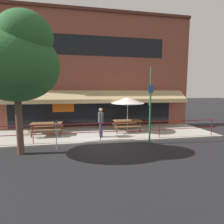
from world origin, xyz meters
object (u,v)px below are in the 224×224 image
Objects in this scene: picnic_table_left at (47,126)px; street_sign_pole at (150,105)px; patio_umbrella_centre at (128,100)px; pedestrian_walking at (101,121)px; parking_meter_near at (56,126)px; street_tree_curbside at (17,60)px; picnic_table_centre at (127,123)px.

street_sign_pole is (5.62, -2.46, 1.37)m from picnic_table_left.
patio_umbrella_centre is at bearing 101.56° from street_sign_pole.
pedestrian_walking is (3.20, -1.00, 0.35)m from picnic_table_left.
street_tree_curbside is at bearing -164.05° from parking_meter_near.
picnic_table_centre is at bearing 32.78° from parking_meter_near.
street_tree_curbside is at bearing -99.31° from picnic_table_left.
parking_meter_near is at bearing -147.59° from patio_umbrella_centre.
picnic_table_left is at bearing -178.55° from picnic_table_centre.
picnic_table_left is 0.30× the size of street_tree_curbside.
street_sign_pole is at bearing -23.62° from picnic_table_left.
parking_meter_near is (0.89, -2.58, 0.44)m from picnic_table_left.
pedestrian_walking is 1.20× the size of parking_meter_near.
picnic_table_centre is 1.47m from patio_umbrella_centre.
street_sign_pole is (0.52, -2.55, -0.10)m from patio_umbrella_centre.
picnic_table_centre is at bearing 90.00° from patio_umbrella_centre.
patio_umbrella_centre is at bearing -90.00° from picnic_table_centre.
patio_umbrella_centre reaches higher than parking_meter_near.
pedestrian_walking is at bearing -17.40° from picnic_table_left.
patio_umbrella_centre is (5.10, 0.09, 1.47)m from picnic_table_left.
pedestrian_walking is (-1.90, -1.09, -1.12)m from patio_umbrella_centre.
parking_meter_near is (-2.31, -1.58, 0.09)m from pedestrian_walking.
patio_umbrella_centre reaches higher than picnic_table_left.
picnic_table_left is at bearing 109.06° from parking_meter_near.
patio_umbrella_centre is 0.40× the size of street_tree_curbside.
picnic_table_left is 4.50m from street_tree_curbside.
parking_meter_near is 0.35× the size of street_sign_pole.
parking_meter_near is 3.24m from street_tree_curbside.
street_tree_curbside is (-5.59, -3.10, 3.34)m from picnic_table_centre.
patio_umbrella_centre is (0.00, -0.04, 1.47)m from picnic_table_centre.
picnic_table_left is at bearing 156.38° from street_sign_pole.
patio_umbrella_centre is at bearing 1.02° from picnic_table_left.
picnic_table_left is at bearing 162.60° from pedestrian_walking.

